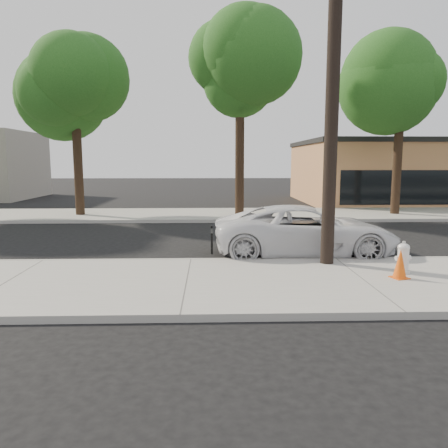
{
  "coord_description": "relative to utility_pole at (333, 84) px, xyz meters",
  "views": [
    {
      "loc": [
        0.53,
        -13.83,
        2.8
      ],
      "look_at": [
        0.94,
        -1.33,
        1.0
      ],
      "focal_mm": 35.0,
      "sensor_mm": 36.0,
      "label": 1
    }
  ],
  "objects": [
    {
      "name": "utility_pole",
      "position": [
        0.0,
        0.0,
        0.0
      ],
      "size": [
        1.4,
        0.34,
        9.0
      ],
      "color": "black",
      "rests_on": "near_sidewalk"
    },
    {
      "name": "tree_c",
      "position": [
        -1.38,
        10.34,
        2.21
      ],
      "size": [
        4.96,
        4.8,
        9.55
      ],
      "color": "black",
      "rests_on": "far_sidewalk"
    },
    {
      "name": "tree_b",
      "position": [
        -9.41,
        10.76,
        1.45
      ],
      "size": [
        4.34,
        4.2,
        8.45
      ],
      "color": "black",
      "rests_on": "far_sidewalk"
    },
    {
      "name": "tree_d",
      "position": [
        6.6,
        10.65,
        1.67
      ],
      "size": [
        4.5,
        4.35,
        8.75
      ],
      "color": "black",
      "rests_on": "far_sidewalk"
    },
    {
      "name": "ground",
      "position": [
        -3.6,
        2.7,
        -4.7
      ],
      "size": [
        120.0,
        120.0,
        0.0
      ],
      "primitive_type": "plane",
      "color": "black",
      "rests_on": "ground"
    },
    {
      "name": "far_sidewalk",
      "position": [
        -3.6,
        11.2,
        -4.62
      ],
      "size": [
        90.0,
        5.0,
        0.15
      ],
      "primitive_type": "cube",
      "color": "gray",
      "rests_on": "ground"
    },
    {
      "name": "building_main",
      "position": [
        12.4,
        18.7,
        -2.7
      ],
      "size": [
        18.0,
        10.0,
        4.0
      ],
      "primitive_type": "cube",
      "color": "#C87B53",
      "rests_on": "ground"
    },
    {
      "name": "near_sidewalk",
      "position": [
        -3.6,
        -1.6,
        -4.62
      ],
      "size": [
        90.0,
        4.4,
        0.15
      ],
      "primitive_type": "cube",
      "color": "gray",
      "rests_on": "ground"
    },
    {
      "name": "police_cruiser",
      "position": [
        -0.22,
        1.67,
        -3.95
      ],
      "size": [
        5.45,
        2.6,
        1.5
      ],
      "primitive_type": "imported",
      "rotation": [
        0.0,
        0.0,
        1.55
      ],
      "color": "silver",
      "rests_on": "ground"
    },
    {
      "name": "fire_hydrant",
      "position": [
        1.54,
        -1.07,
        -4.2
      ],
      "size": [
        0.38,
        0.35,
        0.72
      ],
      "rotation": [
        0.0,
        0.0,
        0.13
      ],
      "color": "silver",
      "rests_on": "near_sidewalk"
    },
    {
      "name": "traffic_cone",
      "position": [
        1.27,
        -1.55,
        -4.22
      ],
      "size": [
        0.44,
        0.44,
        0.68
      ],
      "rotation": [
        0.0,
        0.0,
        0.3
      ],
      "color": "#E7530C",
      "rests_on": "near_sidewalk"
    },
    {
      "name": "curb_near",
      "position": [
        -3.6,
        0.6,
        -4.62
      ],
      "size": [
        90.0,
        0.12,
        0.16
      ],
      "primitive_type": "cube",
      "color": "#9E9B93",
      "rests_on": "ground"
    }
  ]
}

